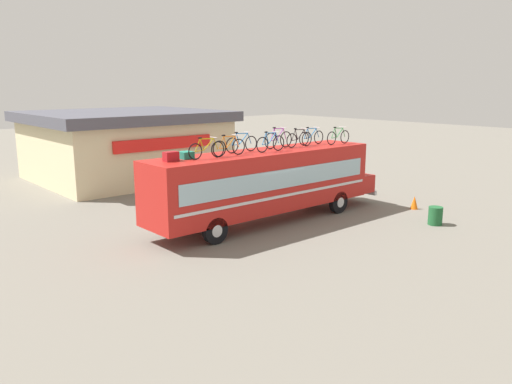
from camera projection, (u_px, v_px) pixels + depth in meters
ground_plane at (264, 222)px, 23.00m from camera, size 120.00×120.00×0.00m
bus at (267, 181)px, 22.72m from camera, size 12.58×2.48×3.24m
luggage_bag_1 at (171, 156)px, 19.36m from camera, size 0.55×0.36×0.37m
luggage_bag_2 at (186, 155)px, 20.04m from camera, size 0.49×0.52×0.29m
rooftop_bicycle_1 at (207, 149)px, 20.04m from camera, size 1.73×0.44×0.86m
rooftop_bicycle_2 at (229, 147)px, 20.80m from camera, size 1.67×0.44×0.89m
rooftop_bicycle_3 at (242, 144)px, 21.89m from camera, size 1.74×0.44×0.90m
rooftop_bicycle_4 at (270, 143)px, 22.07m from camera, size 1.64×0.44×0.90m
rooftop_bicycle_5 at (278, 139)px, 23.30m from camera, size 1.71×0.44×0.98m
rooftop_bicycle_6 at (299, 139)px, 23.78m from camera, size 1.68×0.44×0.89m
rooftop_bicycle_7 at (311, 137)px, 24.64m from camera, size 1.70×0.44×0.87m
rooftop_bicycle_8 at (338, 137)px, 24.85m from camera, size 1.65×0.44×0.87m
roadside_building at (125, 144)px, 33.52m from camera, size 11.61×10.48×4.40m
trash_bin at (435, 216)px, 22.56m from camera, size 0.62×0.62×0.81m
traffic_cone at (414, 203)px, 25.42m from camera, size 0.38×0.38×0.65m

